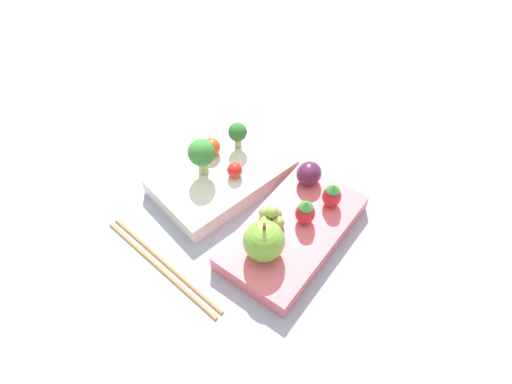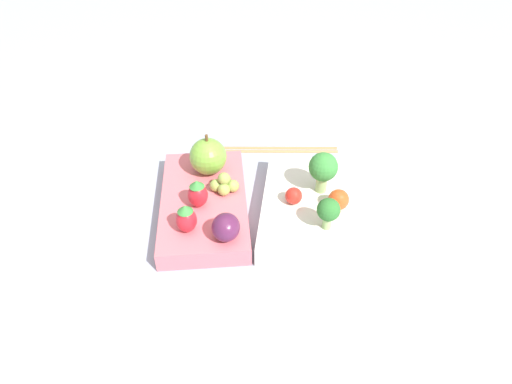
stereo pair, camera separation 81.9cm
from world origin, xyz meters
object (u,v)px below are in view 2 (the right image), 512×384
(bento_box_savoury, at_px, (308,208))
(apple, at_px, (208,156))
(broccoli_floret_1, at_px, (328,211))
(cherry_tomato_1, at_px, (339,200))
(plum, at_px, (226,227))
(grape_cluster, at_px, (224,184))
(bento_box_fruit, at_px, (204,204))
(cherry_tomato_0, at_px, (294,196))
(strawberry_1, at_px, (198,194))
(strawberry_0, at_px, (186,218))
(chopsticks_pair, at_px, (273,149))
(broccoli_floret_0, at_px, (323,168))

(bento_box_savoury, bearing_deg, apple, -113.01)
(bento_box_savoury, bearing_deg, broccoli_floret_1, 19.67)
(cherry_tomato_1, xyz_separation_m, apple, (-0.07, -0.18, 0.01))
(plum, distance_m, grape_cluster, 0.09)
(bento_box_fruit, relative_size, plum, 5.96)
(cherry_tomato_1, bearing_deg, cherry_tomato_0, -97.70)
(bento_box_savoury, distance_m, apple, 0.16)
(cherry_tomato_0, relative_size, grape_cluster, 0.56)
(broccoli_floret_1, relative_size, strawberry_1, 1.08)
(bento_box_fruit, distance_m, plum, 0.09)
(apple, xyz_separation_m, strawberry_1, (0.07, -0.00, -0.01))
(cherry_tomato_0, xyz_separation_m, strawberry_0, (0.06, -0.13, 0.01))
(apple, height_order, strawberry_1, apple)
(cherry_tomato_1, height_order, chopsticks_pair, cherry_tomato_1)
(broccoli_floret_1, relative_size, grape_cluster, 1.08)
(broccoli_floret_1, bearing_deg, cherry_tomato_1, 155.27)
(strawberry_0, distance_m, strawberry_1, 0.05)
(broccoli_floret_0, xyz_separation_m, chopsticks_pair, (-0.13, -0.07, -0.06))
(plum, bearing_deg, broccoli_floret_0, 127.60)
(bento_box_fruit, xyz_separation_m, chopsticks_pair, (-0.15, 0.09, -0.01))
(broccoli_floret_1, bearing_deg, strawberry_1, -102.91)
(plum, xyz_separation_m, grape_cluster, (-0.09, -0.01, -0.01))
(cherry_tomato_0, relative_size, cherry_tomato_1, 0.83)
(bento_box_savoury, bearing_deg, grape_cluster, -98.46)
(broccoli_floret_0, bearing_deg, cherry_tomato_1, 29.66)
(bento_box_fruit, relative_size, apple, 3.61)
(bento_box_fruit, relative_size, broccoli_floret_0, 3.76)
(plum, height_order, grape_cluster, plum)
(bento_box_fruit, relative_size, broccoli_floret_1, 5.08)
(strawberry_1, bearing_deg, cherry_tomato_0, 93.77)
(strawberry_0, xyz_separation_m, strawberry_1, (-0.05, 0.01, 0.00))
(cherry_tomato_0, height_order, plum, plum)
(cherry_tomato_1, height_order, plum, plum)
(cherry_tomato_0, bearing_deg, bento_box_fruit, -94.20)
(cherry_tomato_0, distance_m, cherry_tomato_1, 0.06)
(broccoli_floret_1, height_order, strawberry_1, broccoli_floret_1)
(bento_box_savoury, relative_size, broccoli_floret_1, 4.73)
(broccoli_floret_0, relative_size, cherry_tomato_1, 2.18)
(strawberry_0, bearing_deg, cherry_tomato_0, 112.78)
(strawberry_0, distance_m, grape_cluster, 0.09)
(strawberry_1, distance_m, chopsticks_pair, 0.20)
(broccoli_floret_0, height_order, broccoli_floret_1, broccoli_floret_0)
(strawberry_0, height_order, plum, strawberry_0)
(bento_box_fruit, bearing_deg, cherry_tomato_1, 84.66)
(bento_box_savoury, bearing_deg, cherry_tomato_1, 69.34)
(cherry_tomato_0, bearing_deg, plum, -51.29)
(bento_box_savoury, distance_m, broccoli_floret_0, 0.06)
(apple, height_order, strawberry_0, apple)
(bento_box_savoury, distance_m, plum, 0.13)
(cherry_tomato_0, xyz_separation_m, cherry_tomato_1, (0.01, 0.06, 0.00))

